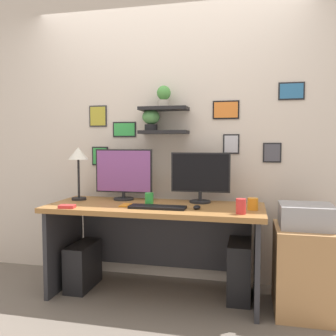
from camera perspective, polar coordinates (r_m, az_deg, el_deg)
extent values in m
plane|color=#70665B|center=(3.15, -2.09, -19.48)|extent=(8.00, 8.00, 0.00)
cube|color=beige|center=(3.32, -0.18, 5.62)|extent=(4.40, 0.04, 2.70)
cube|color=black|center=(3.20, -0.67, 5.72)|extent=(0.43, 0.20, 0.03)
cube|color=black|center=(3.22, -0.67, 9.41)|extent=(0.43, 0.20, 0.03)
cylinder|color=#B2A899|center=(3.22, -0.67, 10.21)|extent=(0.11, 0.11, 0.06)
ellipsoid|color=#4B9442|center=(3.23, -0.67, 11.85)|extent=(0.12, 0.12, 0.13)
cylinder|color=black|center=(3.23, -2.72, 6.45)|extent=(0.12, 0.12, 0.06)
ellipsoid|color=#4B8B4A|center=(3.24, -2.72, 8.12)|extent=(0.16, 0.16, 0.13)
cube|color=black|center=(3.41, -6.92, 6.10)|extent=(0.23, 0.02, 0.14)
cube|color=green|center=(3.41, -6.97, 6.10)|extent=(0.20, 0.00, 0.12)
cube|color=#2D2D33|center=(3.52, -11.03, 8.08)|extent=(0.18, 0.02, 0.20)
cube|color=gold|center=(3.51, -11.09, 8.09)|extent=(0.15, 0.00, 0.18)
cube|color=black|center=(3.22, 16.21, 2.36)|extent=(0.15, 0.02, 0.17)
cube|color=#4C4C56|center=(3.21, 16.22, 2.35)|extent=(0.13, 0.00, 0.15)
cube|color=black|center=(3.21, 10.01, 3.77)|extent=(0.14, 0.02, 0.17)
cube|color=silver|center=(3.21, 10.00, 3.77)|extent=(0.12, 0.00, 0.15)
cube|color=black|center=(3.23, 9.19, 9.10)|extent=(0.23, 0.02, 0.16)
cube|color=orange|center=(3.22, 9.18, 9.12)|extent=(0.21, 0.00, 0.14)
cube|color=black|center=(3.26, 19.02, 11.48)|extent=(0.21, 0.02, 0.15)
cube|color=teal|center=(3.25, 19.04, 11.50)|extent=(0.19, 0.00, 0.12)
cube|color=black|center=(3.51, -10.72, 1.89)|extent=(0.16, 0.02, 0.18)
cube|color=green|center=(3.50, -10.78, 1.88)|extent=(0.14, 0.00, 0.15)
cube|color=#9E6B38|center=(2.94, -2.13, -6.31)|extent=(1.75, 0.68, 0.04)
cube|color=#2D2D33|center=(3.33, -16.10, -11.88)|extent=(0.04, 0.62, 0.71)
cube|color=#2D2D33|center=(2.93, 13.93, -14.00)|extent=(0.04, 0.62, 0.71)
cube|color=#2D2D33|center=(3.30, -0.74, -11.22)|extent=(1.55, 0.02, 0.50)
cylinder|color=black|center=(3.23, -7.07, -4.89)|extent=(0.18, 0.18, 0.02)
cylinder|color=black|center=(3.23, -7.07, -4.22)|extent=(0.03, 0.03, 0.06)
cube|color=black|center=(3.21, -7.04, -0.47)|extent=(0.52, 0.02, 0.39)
cube|color=#8C4C99|center=(3.20, -7.12, -0.48)|extent=(0.50, 0.00, 0.36)
cylinder|color=black|center=(3.07, 5.12, -5.35)|extent=(0.18, 0.18, 0.02)
cylinder|color=black|center=(3.06, 5.13, -4.42)|extent=(0.03, 0.03, 0.08)
cube|color=black|center=(3.05, 5.18, -0.70)|extent=(0.50, 0.02, 0.34)
cube|color=black|center=(3.04, 5.15, -0.72)|extent=(0.48, 0.00, 0.31)
cube|color=black|center=(2.79, -1.68, -6.23)|extent=(0.44, 0.14, 0.02)
ellipsoid|color=black|center=(2.77, 4.61, -6.23)|extent=(0.06, 0.09, 0.03)
cylinder|color=black|center=(3.30, -13.96, -4.76)|extent=(0.13, 0.13, 0.02)
cylinder|color=black|center=(3.28, -14.01, -1.64)|extent=(0.02, 0.02, 0.34)
cone|color=white|center=(3.27, -14.08, 2.26)|extent=(0.18, 0.18, 0.11)
cube|color=orange|center=(2.93, -6.79, -5.87)|extent=(0.08, 0.14, 0.01)
cylinder|color=orange|center=(2.80, 13.33, -5.57)|extent=(0.08, 0.08, 0.09)
cylinder|color=green|center=(2.94, -3.03, -4.94)|extent=(0.07, 0.07, 0.10)
cube|color=red|center=(2.92, -15.75, -5.91)|extent=(0.13, 0.10, 0.02)
cylinder|color=red|center=(2.62, 11.51, -5.99)|extent=(0.07, 0.07, 0.11)
cube|color=tan|center=(2.94, 20.94, -14.87)|extent=(0.44, 0.50, 0.64)
cube|color=#9E9EA3|center=(2.84, 21.14, -7.11)|extent=(0.38, 0.34, 0.17)
cube|color=black|center=(3.31, -13.34, -14.85)|extent=(0.18, 0.40, 0.38)
cube|color=black|center=(3.06, 11.28, -15.61)|extent=(0.18, 0.40, 0.46)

